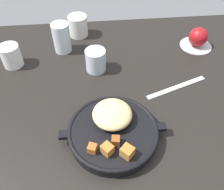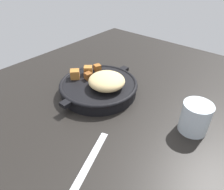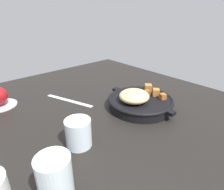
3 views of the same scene
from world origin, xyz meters
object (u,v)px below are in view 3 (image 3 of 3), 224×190
object	(u,v)px
water_glass_tall	(56,182)
water_glass_short	(78,133)
cast_iron_skillet	(140,101)
butter_knife	(69,100)

from	to	relation	value
water_glass_tall	water_glass_short	world-z (taller)	water_glass_tall
water_glass_tall	water_glass_short	size ratio (longest dim) A/B	1.42
cast_iron_skillet	butter_knife	bearing A→B (deg)	36.48
cast_iron_skillet	water_glass_short	distance (cm)	29.09
cast_iron_skillet	water_glass_tall	world-z (taller)	water_glass_tall
butter_knife	water_glass_tall	xyz separation A→B (cm)	(-37.92, 24.54, 5.42)
butter_knife	cast_iron_skillet	bearing A→B (deg)	-163.32
butter_knife	water_glass_tall	world-z (taller)	water_glass_tall
butter_knife	water_glass_short	world-z (taller)	water_glass_short
water_glass_tall	cast_iron_skillet	bearing A→B (deg)	-70.06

